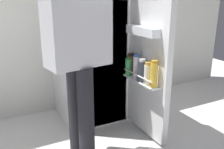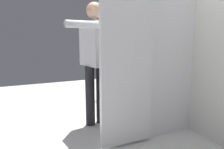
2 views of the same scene
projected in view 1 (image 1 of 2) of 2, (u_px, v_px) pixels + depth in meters
name	position (u px, v px, depth m)	size (l,w,h in m)	color
ground_plane	(113.00, 139.00, 2.29)	(6.53, 6.53, 0.00)	silver
refrigerator	(92.00, 39.00, 2.48)	(0.66, 1.19, 1.69)	white
person	(79.00, 44.00, 1.75)	(0.61, 0.70, 1.56)	black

